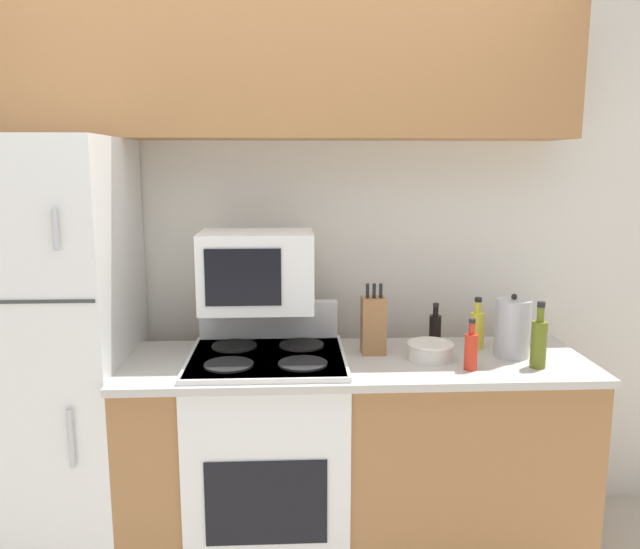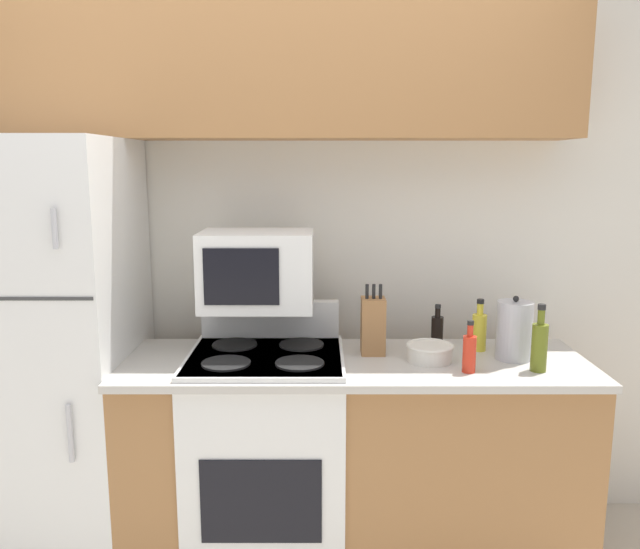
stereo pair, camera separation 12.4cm
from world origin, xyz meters
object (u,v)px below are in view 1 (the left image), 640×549
object	(u,v)px
bowl	(430,350)
bottle_cooking_spray	(477,328)
knife_block	(373,325)
kettle	(512,328)
bottle_hot_sauce	(471,350)
bottle_soy_sauce	(435,328)
stove	(269,458)
refrigerator	(46,359)
microwave	(257,270)
bottle_olive_oil	(539,342)

from	to	relation	value
bowl	bottle_cooking_spray	bearing A→B (deg)	32.05
bowl	bottle_cooking_spray	world-z (taller)	bottle_cooking_spray
knife_block	kettle	world-z (taller)	knife_block
knife_block	kettle	size ratio (longest dim) A/B	1.13
knife_block	bottle_hot_sauce	size ratio (longest dim) A/B	1.47
bottle_soy_sauce	kettle	size ratio (longest dim) A/B	0.69
stove	refrigerator	bearing A→B (deg)	174.44
microwave	knife_block	size ratio (longest dim) A/B	1.55
stove	bowl	size ratio (longest dim) A/B	5.70
microwave	bottle_olive_oil	bearing A→B (deg)	-13.30
bowl	bottle_olive_oil	world-z (taller)	bottle_olive_oil
bottle_hot_sauce	bottle_soy_sauce	size ratio (longest dim) A/B	1.11
refrigerator	microwave	distance (m)	0.94
refrigerator	kettle	bearing A→B (deg)	-2.50
bottle_olive_oil	kettle	xyz separation A→B (m)	(-0.05, 0.15, 0.02)
refrigerator	bottle_cooking_spray	size ratio (longest dim) A/B	8.08
bowl	bottle_hot_sauce	size ratio (longest dim) A/B	0.95
bottle_cooking_spray	kettle	world-z (taller)	kettle
refrigerator	stove	world-z (taller)	refrigerator
microwave	bottle_hot_sauce	size ratio (longest dim) A/B	2.29
bowl	bottle_soy_sauce	bearing A→B (deg)	72.44
stove	bottle_soy_sauce	size ratio (longest dim) A/B	6.01
microwave	bottle_cooking_spray	world-z (taller)	microwave
bowl	bottle_cooking_spray	distance (m)	0.28
bottle_hot_sauce	kettle	size ratio (longest dim) A/B	0.77
microwave	bottle_soy_sauce	xyz separation A→B (m)	(0.77, 0.08, -0.27)
knife_block	kettle	distance (m)	0.56
refrigerator	bottle_soy_sauce	xyz separation A→B (m)	(1.63, 0.11, 0.08)
knife_block	kettle	xyz separation A→B (m)	(0.56, -0.07, -0.00)
bowl	kettle	xyz separation A→B (m)	(0.34, 0.03, 0.08)
microwave	bowl	world-z (taller)	microwave
microwave	bottle_soy_sauce	size ratio (longest dim) A/B	2.54
stove	microwave	size ratio (longest dim) A/B	2.36
knife_block	bottle_cooking_spray	size ratio (longest dim) A/B	1.34
bottle_soy_sauce	stove	bearing A→B (deg)	-164.80
stove	bowl	bearing A→B (deg)	-1.89
stove	bottle_cooking_spray	world-z (taller)	bottle_cooking_spray
bottle_cooking_spray	bottle_olive_oil	bearing A→B (deg)	-59.04
bottle_cooking_spray	kettle	size ratio (longest dim) A/B	0.85
knife_block	bottle_cooking_spray	world-z (taller)	knife_block
kettle	bottle_olive_oil	bearing A→B (deg)	-71.14
microwave	bottle_cooking_spray	xyz separation A→B (m)	(0.93, 0.01, -0.26)
bottle_hot_sauce	kettle	xyz separation A→B (m)	(0.22, 0.16, 0.04)
bowl	bottle_olive_oil	distance (m)	0.41
bottle_olive_oil	bottle_cooking_spray	bearing A→B (deg)	120.96
bowl	bottle_cooking_spray	size ratio (longest dim) A/B	0.86
bottle_soy_sauce	bottle_olive_oil	world-z (taller)	bottle_olive_oil
microwave	bowl	xyz separation A→B (m)	(0.70, -0.14, -0.31)
microwave	bottle_cooking_spray	distance (m)	0.96
stove	bottle_cooking_spray	bearing A→B (deg)	7.91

